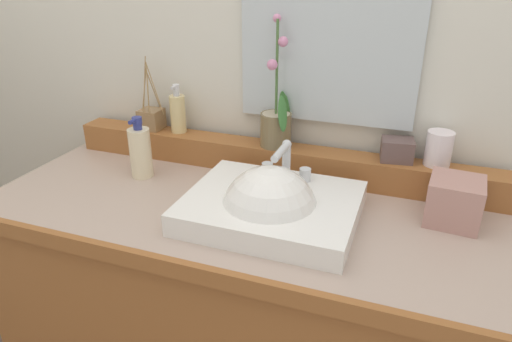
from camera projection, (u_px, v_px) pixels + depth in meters
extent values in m
cube|color=silver|center=(292.00, 17.00, 1.43)|extent=(3.41, 0.20, 2.66)
cube|color=#985A2D|center=(247.00, 331.00, 1.46)|extent=(1.43, 0.57, 0.84)
cube|color=tan|center=(245.00, 211.00, 1.28)|extent=(1.46, 0.60, 0.04)
cube|color=#985A2D|center=(197.00, 273.00, 1.02)|extent=(1.46, 0.02, 0.04)
cube|color=#985A2D|center=(273.00, 158.00, 1.46)|extent=(1.37, 0.09, 0.09)
cube|color=white|center=(272.00, 207.00, 1.20)|extent=(0.44, 0.36, 0.06)
sphere|color=white|center=(269.00, 213.00, 1.19)|extent=(0.25, 0.25, 0.25)
cylinder|color=silver|center=(286.00, 161.00, 1.27)|extent=(0.02, 0.02, 0.10)
cylinder|color=silver|center=(281.00, 152.00, 1.20)|extent=(0.02, 0.11, 0.02)
sphere|color=silver|center=(287.00, 144.00, 1.25)|extent=(0.03, 0.03, 0.03)
cylinder|color=silver|center=(267.00, 169.00, 1.30)|extent=(0.03, 0.03, 0.04)
cylinder|color=silver|center=(305.00, 175.00, 1.27)|extent=(0.03, 0.03, 0.04)
cylinder|color=brown|center=(276.00, 130.00, 1.42)|extent=(0.10, 0.10, 0.10)
cylinder|color=tan|center=(276.00, 115.00, 1.40)|extent=(0.08, 0.08, 0.01)
cylinder|color=#476B38|center=(277.00, 68.00, 1.34)|extent=(0.01, 0.01, 0.27)
ellipsoid|color=#387033|center=(286.00, 106.00, 1.41)|extent=(0.04, 0.04, 0.08)
ellipsoid|color=#387033|center=(282.00, 114.00, 1.34)|extent=(0.04, 0.04, 0.11)
ellipsoid|color=#387033|center=(283.00, 105.00, 1.42)|extent=(0.03, 0.03, 0.09)
sphere|color=pink|center=(273.00, 65.00, 1.31)|extent=(0.03, 0.03, 0.03)
sphere|color=pink|center=(283.00, 42.00, 1.30)|extent=(0.03, 0.03, 0.03)
sphere|color=pink|center=(275.00, 18.00, 1.30)|extent=(0.02, 0.02, 0.02)
cylinder|color=#DCC587|center=(178.00, 114.00, 1.52)|extent=(0.05, 0.05, 0.12)
cylinder|color=silver|center=(176.00, 93.00, 1.50)|extent=(0.02, 0.02, 0.02)
cylinder|color=silver|center=(176.00, 87.00, 1.49)|extent=(0.02, 0.02, 0.02)
cylinder|color=silver|center=(174.00, 87.00, 1.47)|extent=(0.01, 0.03, 0.01)
cylinder|color=white|center=(439.00, 149.00, 1.28)|extent=(0.07, 0.07, 0.10)
cube|color=olive|center=(152.00, 119.00, 1.57)|extent=(0.07, 0.07, 0.07)
cylinder|color=#9E7A4C|center=(155.00, 89.00, 1.51)|extent=(0.06, 0.01, 0.17)
cylinder|color=#9E7A4C|center=(154.00, 92.00, 1.54)|extent=(0.02, 0.04, 0.13)
cylinder|color=#9E7A4C|center=(148.00, 90.00, 1.54)|extent=(0.03, 0.03, 0.15)
cylinder|color=#9E7A4C|center=(144.00, 84.00, 1.52)|extent=(0.03, 0.01, 0.19)
cylinder|color=#9E7A4C|center=(144.00, 90.00, 1.51)|extent=(0.02, 0.03, 0.16)
cylinder|color=#9E7A4C|center=(148.00, 89.00, 1.50)|extent=(0.02, 0.04, 0.17)
cube|color=brown|center=(397.00, 150.00, 1.32)|extent=(0.10, 0.08, 0.06)
cylinder|color=beige|center=(141.00, 153.00, 1.41)|extent=(0.07, 0.07, 0.15)
cylinder|color=navy|center=(138.00, 126.00, 1.38)|extent=(0.03, 0.03, 0.02)
cylinder|color=navy|center=(137.00, 120.00, 1.37)|extent=(0.03, 0.03, 0.02)
cylinder|color=navy|center=(133.00, 121.00, 1.35)|extent=(0.01, 0.04, 0.01)
cube|color=tan|center=(454.00, 201.00, 1.17)|extent=(0.14, 0.14, 0.12)
cube|color=silver|center=(329.00, 40.00, 1.31)|extent=(0.52, 0.02, 0.48)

